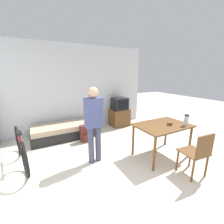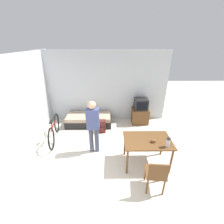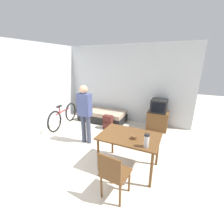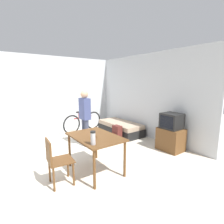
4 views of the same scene
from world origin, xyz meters
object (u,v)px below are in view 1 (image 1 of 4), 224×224
at_px(person_standing, 94,120).
at_px(mate_bowl, 170,124).
at_px(daybed, 63,131).
at_px(backpack, 86,133).
at_px(tv, 120,113).
at_px(bicycle, 21,148).
at_px(thermos_flask, 186,120).
at_px(wooden_chair, 198,152).
at_px(dining_table, 162,129).

distance_m(person_standing, mate_bowl, 1.63).
bearing_deg(daybed, backpack, -47.10).
bearing_deg(backpack, tv, 24.10).
height_order(bicycle, backpack, bicycle).
distance_m(bicycle, thermos_flask, 3.49).
relative_size(bicycle, thermos_flask, 6.77).
bearing_deg(thermos_flask, wooden_chair, -124.13).
bearing_deg(tv, dining_table, -96.21).
bearing_deg(daybed, mate_bowl, -49.30).
xyz_separation_m(daybed, person_standing, (0.36, -1.57, 0.72)).
bearing_deg(mate_bowl, backpack, 129.92).
height_order(bicycle, thermos_flask, thermos_flask).
distance_m(dining_table, thermos_flask, 0.53).
bearing_deg(dining_table, wooden_chair, -88.65).
bearing_deg(tv, backpack, -155.90).
bearing_deg(dining_table, backpack, 129.06).
xyz_separation_m(daybed, dining_table, (1.75, -2.08, 0.46)).
height_order(person_standing, backpack, person_standing).
relative_size(wooden_chair, bicycle, 0.52).
relative_size(mate_bowl, backpack, 0.23).
xyz_separation_m(bicycle, mate_bowl, (2.87, -1.22, 0.43)).
distance_m(tv, person_standing, 2.39).
height_order(daybed, backpack, backpack).
xyz_separation_m(person_standing, thermos_flask, (1.79, -0.78, -0.03)).
relative_size(tv, dining_table, 0.86).
relative_size(tv, backpack, 2.16).
height_order(tv, thermos_flask, tv).
distance_m(tv, backpack, 1.64).
distance_m(dining_table, backpack, 2.02).
height_order(bicycle, person_standing, person_standing).
xyz_separation_m(daybed, bicycle, (-1.00, -0.95, 0.15)).
distance_m(bicycle, person_standing, 1.60).
xyz_separation_m(tv, person_standing, (-1.63, -1.69, 0.45)).
xyz_separation_m(mate_bowl, backpack, (-1.36, 1.63, -0.55)).
xyz_separation_m(daybed, tv, (1.99, 0.12, 0.27)).
height_order(person_standing, mate_bowl, person_standing).
bearing_deg(thermos_flask, person_standing, 156.42).
relative_size(dining_table, mate_bowl, 11.13).
distance_m(bicycle, mate_bowl, 3.15).
bearing_deg(tv, daybed, -176.63).
xyz_separation_m(tv, backpack, (-1.48, -0.66, -0.24)).
height_order(tv, backpack, tv).
relative_size(bicycle, backpack, 3.51).
height_order(dining_table, wooden_chair, wooden_chair).
relative_size(tv, thermos_flask, 4.17).
bearing_deg(person_standing, daybed, 102.78).
height_order(bicycle, mate_bowl, mate_bowl).
height_order(wooden_chair, backpack, wooden_chair).
bearing_deg(bicycle, mate_bowl, -23.01).
xyz_separation_m(thermos_flask, mate_bowl, (-0.27, 0.18, -0.10)).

